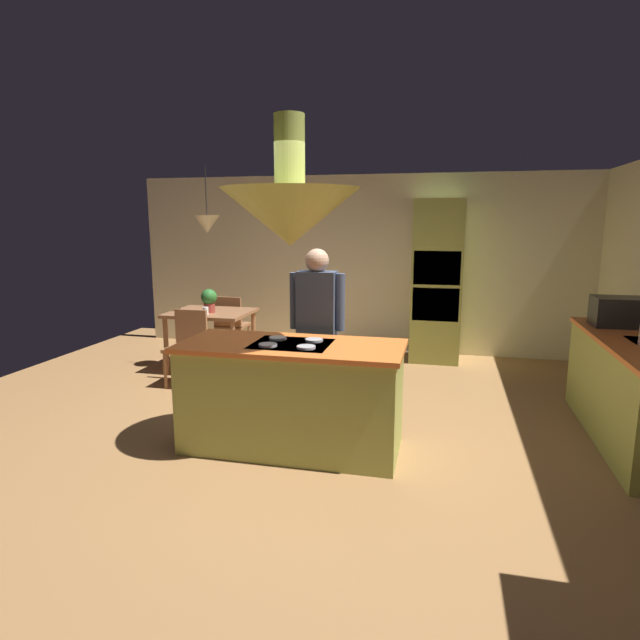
% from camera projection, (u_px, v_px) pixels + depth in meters
% --- Properties ---
extents(ground, '(8.16, 8.16, 0.00)m').
position_uv_depth(ground, '(299.00, 438.00, 4.73)').
color(ground, '#9E7042').
extents(wall_back, '(6.80, 0.10, 2.55)m').
position_uv_depth(wall_back, '(361.00, 264.00, 7.79)').
color(wall_back, beige).
rests_on(wall_back, ground).
extents(kitchen_island, '(1.85, 0.83, 0.93)m').
position_uv_depth(kitchen_island, '(292.00, 396.00, 4.46)').
color(kitchen_island, '#A0A84C').
rests_on(kitchen_island, ground).
extents(counter_run_right, '(0.73, 2.15, 0.91)m').
position_uv_depth(counter_run_right, '(635.00, 391.00, 4.57)').
color(counter_run_right, '#A0A84C').
rests_on(counter_run_right, ground).
extents(oven_tower, '(0.66, 0.62, 2.18)m').
position_uv_depth(oven_tower, '(437.00, 281.00, 7.19)').
color(oven_tower, '#A0A84C').
rests_on(oven_tower, ground).
extents(dining_table, '(1.01, 0.84, 0.76)m').
position_uv_depth(dining_table, '(211.00, 320.00, 6.81)').
color(dining_table, '#925F3D').
rests_on(dining_table, ground).
extents(person_at_island, '(0.53, 0.22, 1.65)m').
position_uv_depth(person_at_island, '(317.00, 324.00, 5.01)').
color(person_at_island, tan).
rests_on(person_at_island, ground).
extents(range_hood, '(1.10, 1.10, 1.00)m').
position_uv_depth(range_hood, '(290.00, 214.00, 4.18)').
color(range_hood, '#A0A84C').
extents(pendant_light_over_table, '(0.32, 0.32, 0.82)m').
position_uv_depth(pendant_light_over_table, '(207.00, 224.00, 6.59)').
color(pendant_light_over_table, beige).
extents(chair_facing_island, '(0.40, 0.40, 0.87)m').
position_uv_depth(chair_facing_island, '(188.00, 342.00, 6.23)').
color(chair_facing_island, '#925F3D').
rests_on(chair_facing_island, ground).
extents(chair_by_back_wall, '(0.40, 0.40, 0.87)m').
position_uv_depth(chair_by_back_wall, '(231.00, 322.00, 7.45)').
color(chair_by_back_wall, '#925F3D').
rests_on(chair_by_back_wall, ground).
extents(potted_plant_on_table, '(0.20, 0.20, 0.30)m').
position_uv_depth(potted_plant_on_table, '(209.00, 299.00, 6.67)').
color(potted_plant_on_table, '#99382D').
rests_on(potted_plant_on_table, dining_table).
extents(cup_on_table, '(0.07, 0.07, 0.09)m').
position_uv_depth(cup_on_table, '(206.00, 311.00, 6.58)').
color(cup_on_table, white).
rests_on(cup_on_table, dining_table).
extents(microwave_on_counter, '(0.46, 0.36, 0.28)m').
position_uv_depth(microwave_on_counter, '(619.00, 312.00, 5.07)').
color(microwave_on_counter, '#232326').
rests_on(microwave_on_counter, counter_run_right).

